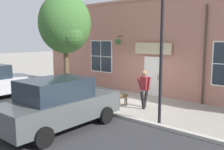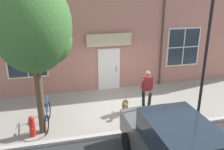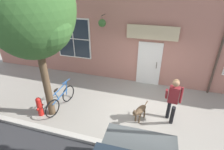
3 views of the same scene
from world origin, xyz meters
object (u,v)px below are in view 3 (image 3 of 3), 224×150
at_px(dog_on_leash, 140,111).
at_px(street_tree_by_curb, 33,10).
at_px(leaning_bicycle, 61,100).
at_px(fire_hydrant, 40,106).
at_px(pedestrian_walking, 173,97).

height_order(dog_on_leash, street_tree_by_curb, street_tree_by_curb).
height_order(leaning_bicycle, fire_hydrant, leaning_bicycle).
relative_size(pedestrian_walking, street_tree_by_curb, 0.32).
relative_size(dog_on_leash, leaning_bicycle, 0.55).
xyz_separation_m(dog_on_leash, street_tree_by_curb, (0.58, -3.18, 3.31)).
relative_size(pedestrian_walking, leaning_bicycle, 0.98).
xyz_separation_m(pedestrian_walking, leaning_bicycle, (0.46, -4.12, -0.64)).
bearing_deg(dog_on_leash, fire_hydrant, -78.20).
height_order(pedestrian_walking, leaning_bicycle, pedestrian_walking).
xyz_separation_m(dog_on_leash, fire_hydrant, (0.75, -3.59, -0.03)).
distance_m(street_tree_by_curb, fire_hydrant, 3.37).
bearing_deg(street_tree_by_curb, pedestrian_walking, 101.86).
xyz_separation_m(leaning_bicycle, fire_hydrant, (0.61, -0.52, 0.02)).
height_order(street_tree_by_curb, leaning_bicycle, street_tree_by_curb).
bearing_deg(fire_hydrant, pedestrian_walking, 102.89).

